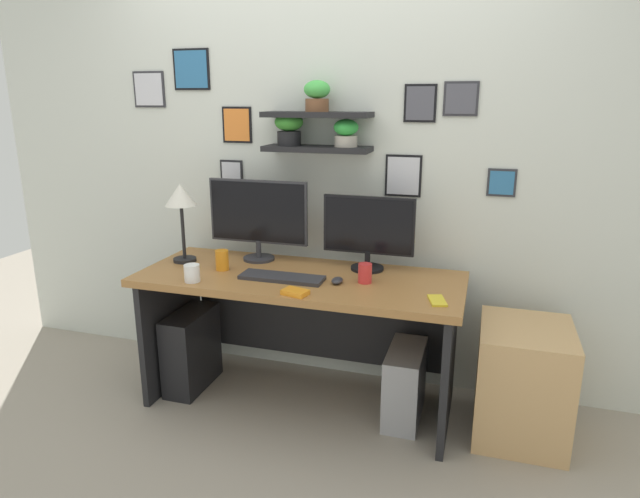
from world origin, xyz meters
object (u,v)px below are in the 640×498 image
object	(u,v)px
monitor_right	(368,230)
cell_phone	(437,301)
monitor_left	(258,216)
scissors_tray	(295,292)
drawer_cabinet	(522,382)
computer_tower_left	(192,350)
desk	(303,308)
water_cup	(222,260)
keyboard	(282,277)
computer_tower_right	(405,384)
computer_mouse	(337,280)
coffee_mug	(192,273)
pen_cup	(365,273)
desk_lamp	(181,201)

from	to	relation	value
monitor_right	cell_phone	bearing A→B (deg)	-43.29
monitor_left	monitor_right	size ratio (longest dim) A/B	1.18
scissors_tray	monitor_right	bearing A→B (deg)	63.85
drawer_cabinet	computer_tower_left	bearing A→B (deg)	-178.00
desk	cell_phone	bearing A→B (deg)	-17.34
desk	drawer_cabinet	world-z (taller)	desk
water_cup	drawer_cabinet	bearing A→B (deg)	2.58
keyboard	cell_phone	distance (m)	0.81
monitor_right	keyboard	size ratio (longest dim) A/B	1.13
water_cup	computer_tower_right	bearing A→B (deg)	2.53
water_cup	desk	bearing A→B (deg)	10.79
monitor_left	drawer_cabinet	xyz separation A→B (m)	(1.48, -0.17, -0.72)
monitor_right	cell_phone	world-z (taller)	monitor_right
monitor_right	computer_mouse	size ratio (longest dim) A/B	5.54
coffee_mug	computer_tower_right	xyz separation A→B (m)	(1.07, 0.27, -0.60)
desk	keyboard	bearing A→B (deg)	-114.83
keyboard	pen_cup	distance (m)	0.43
coffee_mug	monitor_left	bearing A→B (deg)	70.19
keyboard	computer_mouse	size ratio (longest dim) A/B	4.89
monitor_right	pen_cup	world-z (taller)	monitor_right
desk	desk_lamp	distance (m)	0.91
pen_cup	scissors_tray	bearing A→B (deg)	-135.78
computer_mouse	desk_lamp	bearing A→B (deg)	173.04
monitor_left	computer_tower_right	bearing A→B (deg)	-12.46
drawer_cabinet	computer_tower_right	world-z (taller)	drawer_cabinet
cell_phone	pen_cup	distance (m)	0.42
desk	keyboard	world-z (taller)	keyboard
monitor_right	drawer_cabinet	world-z (taller)	monitor_right
drawer_cabinet	desk_lamp	bearing A→B (deg)	179.76
pen_cup	computer_tower_right	xyz separation A→B (m)	(0.22, 0.03, -0.60)
water_cup	desk_lamp	bearing A→B (deg)	164.04
scissors_tray	computer_tower_left	bearing A→B (deg)	160.69
water_cup	drawer_cabinet	xyz separation A→B (m)	(1.60, 0.07, -0.51)
monitor_left	scissors_tray	xyz separation A→B (m)	(0.40, -0.50, -0.25)
monitor_left	monitor_right	world-z (taller)	monitor_left
desk_lamp	coffee_mug	world-z (taller)	desk_lamp
monitor_right	computer_tower_right	world-z (taller)	monitor_right
monitor_left	computer_tower_right	world-z (taller)	monitor_left
coffee_mug	water_cup	xyz separation A→B (m)	(0.06, 0.23, 0.01)
monitor_right	water_cup	bearing A→B (deg)	-162.15
computer_tower_left	computer_mouse	bearing A→B (deg)	-2.76
monitor_left	cell_phone	bearing A→B (deg)	-20.28
desk	desk_lamp	size ratio (longest dim) A/B	3.83
pen_cup	scissors_tray	distance (m)	0.39
scissors_tray	water_cup	xyz separation A→B (m)	(-0.51, 0.25, 0.04)
desk_lamp	drawer_cabinet	size ratio (longest dim) A/B	0.77
pen_cup	water_cup	xyz separation A→B (m)	(-0.79, -0.02, 0.01)
computer_mouse	computer_tower_right	size ratio (longest dim) A/B	0.22
keyboard	computer_mouse	xyz separation A→B (m)	(0.29, 0.02, 0.01)
cell_phone	drawer_cabinet	bearing A→B (deg)	11.08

